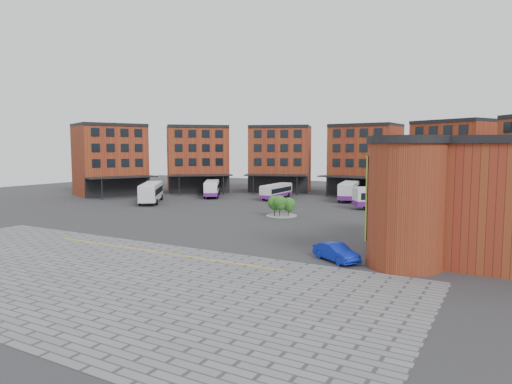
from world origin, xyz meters
The scene contains 13 objects.
ground centered at (0.00, 0.00, 0.00)m, with size 160.00×160.00×0.00m, color #28282B.
paving_zone centered at (2.00, -22.00, 0.01)m, with size 50.00×22.00×0.02m, color slate.
yellow_line centered at (2.00, -14.00, 0.03)m, with size 26.00×0.15×0.02m, color gold.
main_building centered at (-4.77, 38.25, 7.23)m, with size 94.14×42.48×14.60m.
east_building centered at (28.70, -3.06, 5.29)m, with size 17.40×15.40×10.60m.
tree_island centered at (2.08, 11.67, 1.67)m, with size 4.40×4.40×3.05m.
bus_a centered at (-25.26, 15.07, 2.05)m, with size 9.31×11.63×3.46m.
bus_b centered at (-21.75, 28.71, 1.71)m, with size 8.16×10.89×3.16m.
bus_c centered at (-8.67, 31.36, 1.52)m, with size 2.80×10.06×2.81m.
bus_d centered at (4.12, 36.05, 1.83)m, with size 5.05×12.32×3.39m.
bus_e centered at (14.03, 27.45, 1.90)m, with size 11.80×9.55×3.51m.
bus_f centered at (20.91, 24.64, 1.74)m, with size 8.73×10.81×3.21m.
blue_car centered at (17.57, -8.99, 0.77)m, with size 1.64×4.69×1.55m, color #0D21AD.
Camera 1 is at (30.46, -45.63, 9.62)m, focal length 32.00 mm.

